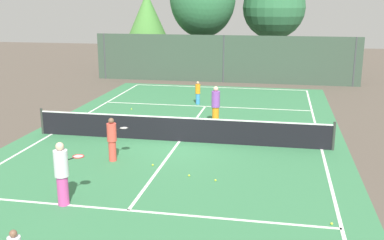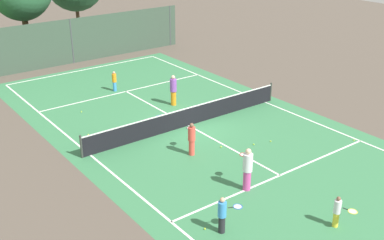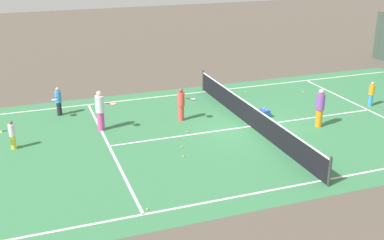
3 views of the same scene
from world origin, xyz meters
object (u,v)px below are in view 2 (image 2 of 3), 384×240
(player_0, at_px, (114,81))
(ball_crate, at_px, (162,119))
(player_5, at_px, (247,169))
(tennis_ball_2, at_px, (221,147))
(tennis_ball_6, at_px, (205,229))
(tennis_ball_0, at_px, (271,141))
(player_3, at_px, (223,214))
(tennis_ball_5, at_px, (82,112))
(player_1, at_px, (173,90))
(tennis_ball_3, at_px, (254,144))
(tennis_ball_1, at_px, (88,135))
(player_2, at_px, (192,138))
(tennis_ball_4, at_px, (354,140))
(player_4, at_px, (338,211))

(player_0, relative_size, ball_crate, 2.77)
(player_5, xyz_separation_m, tennis_ball_2, (1.57, 3.43, -0.89))
(tennis_ball_6, bearing_deg, tennis_ball_0, 27.59)
(player_3, xyz_separation_m, tennis_ball_5, (0.80, 12.87, -0.68))
(player_1, relative_size, tennis_ball_3, 26.68)
(tennis_ball_1, bearing_deg, player_0, 49.75)
(tennis_ball_3, relative_size, tennis_ball_5, 1.00)
(tennis_ball_1, bearing_deg, player_3, -88.77)
(player_1, relative_size, tennis_ball_1, 26.68)
(player_2, relative_size, player_3, 1.13)
(player_0, xyz_separation_m, player_5, (-1.36, -13.27, 0.29))
(tennis_ball_1, bearing_deg, ball_crate, -12.92)
(tennis_ball_5, bearing_deg, player_2, -76.57)
(tennis_ball_0, bearing_deg, ball_crate, 119.74)
(tennis_ball_6, bearing_deg, tennis_ball_2, 44.97)
(player_0, relative_size, tennis_ball_4, 18.95)
(tennis_ball_3, height_order, tennis_ball_5, same)
(player_2, relative_size, tennis_ball_0, 23.48)
(ball_crate, distance_m, tennis_ball_4, 9.60)
(ball_crate, bearing_deg, tennis_ball_4, -50.13)
(player_4, xyz_separation_m, tennis_ball_1, (-3.58, 12.07, -0.60))
(player_0, relative_size, tennis_ball_5, 18.95)
(player_2, height_order, player_4, player_2)
(tennis_ball_3, distance_m, tennis_ball_4, 4.88)
(player_1, distance_m, tennis_ball_5, 5.20)
(tennis_ball_4, distance_m, tennis_ball_5, 14.28)
(player_4, distance_m, tennis_ball_6, 4.61)
(tennis_ball_4, bearing_deg, player_2, 153.39)
(player_0, height_order, player_5, player_5)
(tennis_ball_1, xyz_separation_m, tennis_ball_4, (9.91, -8.23, 0.00))
(player_1, relative_size, tennis_ball_6, 26.68)
(tennis_ball_2, bearing_deg, tennis_ball_5, 112.90)
(player_4, relative_size, tennis_ball_2, 18.25)
(player_2, xyz_separation_m, player_3, (-2.62, -5.24, -0.09))
(player_3, xyz_separation_m, ball_crate, (3.54, 9.07, -0.53))
(player_5, relative_size, tennis_ball_3, 27.26)
(player_4, bearing_deg, tennis_ball_3, 71.30)
(tennis_ball_1, bearing_deg, tennis_ball_4, -39.71)
(tennis_ball_2, distance_m, tennis_ball_6, 6.39)
(player_1, xyz_separation_m, tennis_ball_1, (-5.68, -0.82, -0.87))
(tennis_ball_1, bearing_deg, player_1, 8.25)
(player_0, relative_size, player_2, 0.81)
(tennis_ball_3, bearing_deg, tennis_ball_6, -147.36)
(player_5, relative_size, tennis_ball_6, 27.26)
(player_5, height_order, tennis_ball_3, player_5)
(tennis_ball_1, distance_m, tennis_ball_4, 12.88)
(player_1, xyz_separation_m, tennis_ball_0, (0.96, -6.73, -0.87))
(player_3, relative_size, ball_crate, 3.05)
(player_5, height_order, tennis_ball_4, player_5)
(player_4, bearing_deg, tennis_ball_2, 83.89)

